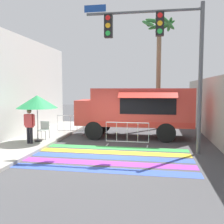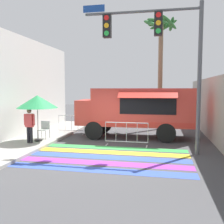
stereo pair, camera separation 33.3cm
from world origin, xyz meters
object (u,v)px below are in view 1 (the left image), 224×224
(vendor_person, at_px, (29,124))
(barricade_side, at_px, (70,125))
(traffic_signal_pole, at_px, (161,44))
(patio_umbrella, at_px, (37,102))
(barricade_front, at_px, (127,134))
(folding_chair, at_px, (44,128))
(palm_tree, at_px, (159,46))
(food_truck, at_px, (134,108))

(vendor_person, xyz_separation_m, barricade_side, (0.79, 3.25, -0.49))
(traffic_signal_pole, bearing_deg, barricade_side, 145.64)
(patio_umbrella, bearing_deg, barricade_front, 4.29)
(patio_umbrella, bearing_deg, folding_chair, 90.72)
(traffic_signal_pole, distance_m, vendor_person, 6.63)
(folding_chair, height_order, palm_tree, palm_tree)
(patio_umbrella, bearing_deg, palm_tree, 44.58)
(vendor_person, distance_m, palm_tree, 9.32)
(food_truck, distance_m, barricade_front, 2.37)
(traffic_signal_pole, height_order, vendor_person, traffic_signal_pole)
(food_truck, height_order, barricade_front, food_truck)
(food_truck, height_order, traffic_signal_pole, traffic_signal_pole)
(folding_chair, bearing_deg, patio_umbrella, -83.06)
(barricade_front, distance_m, barricade_side, 4.33)
(patio_umbrella, distance_m, barricade_side, 3.20)
(barricade_front, xyz_separation_m, palm_tree, (1.40, 5.18, 4.75))
(food_truck, relative_size, vendor_person, 3.79)
(traffic_signal_pole, xyz_separation_m, patio_umbrella, (-5.58, 0.61, -2.34))
(patio_umbrella, bearing_deg, barricade_side, 77.44)
(barricade_side, xyz_separation_m, palm_tree, (4.96, 2.71, 4.77))
(traffic_signal_pole, xyz_separation_m, barricade_side, (-4.96, 3.39, -3.80))
(traffic_signal_pole, height_order, folding_chair, traffic_signal_pole)
(patio_umbrella, relative_size, palm_tree, 0.30)
(food_truck, relative_size, barricade_front, 3.05)
(folding_chair, bearing_deg, palm_tree, 47.08)
(barricade_front, height_order, barricade_side, same)
(food_truck, bearing_deg, traffic_signal_pole, -67.01)
(barricade_front, bearing_deg, food_truck, 87.04)
(traffic_signal_pole, relative_size, patio_umbrella, 2.75)
(food_truck, height_order, folding_chair, food_truck)
(palm_tree, bearing_deg, barricade_side, -151.32)
(barricade_front, distance_m, palm_tree, 7.17)
(food_truck, distance_m, patio_umbrella, 4.95)
(folding_chair, bearing_deg, traffic_signal_pole, -6.60)
(food_truck, relative_size, palm_tree, 0.84)
(vendor_person, distance_m, barricade_front, 4.43)
(folding_chair, xyz_separation_m, barricade_side, (0.63, 2.12, -0.11))
(food_truck, height_order, patio_umbrella, food_truck)
(traffic_signal_pole, bearing_deg, vendor_person, 178.61)
(food_truck, relative_size, traffic_signal_pole, 1.00)
(barricade_side, bearing_deg, barricade_front, -34.81)
(food_truck, xyz_separation_m, barricade_side, (-3.66, 0.34, -1.04))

